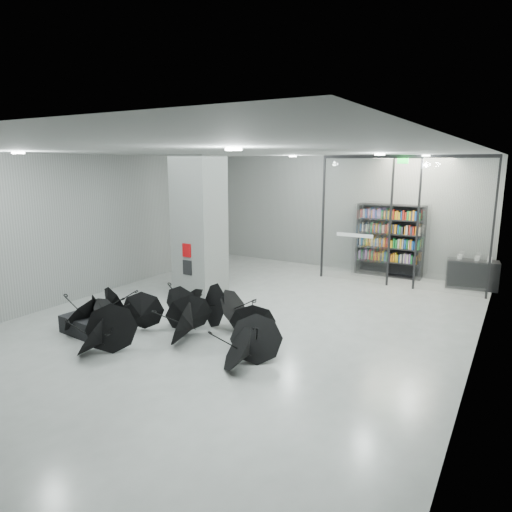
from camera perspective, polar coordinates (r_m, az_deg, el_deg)
The scene contains 10 objects.
room at distance 10.10m, azimuth -2.89°, elevation 6.36°, with size 14.00×14.02×4.01m.
column at distance 13.26m, azimuth -7.12°, elevation 3.91°, with size 1.20×1.20×4.00m, color slate.
fire_cabinet at distance 12.89m, azimuth -8.72°, elevation 0.71°, with size 0.28×0.04×0.38m, color #A50A07.
info_panel at distance 12.99m, azimuth -8.66°, elevation -1.46°, with size 0.30×0.03×0.42m, color black.
exit_sign at distance 14.04m, azimuth 18.02°, elevation 11.32°, with size 0.30×0.06×0.15m, color #0CE533.
glass_partition at distance 14.33m, azimuth 17.75°, elevation 4.76°, with size 5.06×0.08×4.00m.
bench at distance 10.90m, azimuth -20.73°, elevation -8.27°, with size 1.24×0.53×0.40m, color black.
bookshelf at distance 15.80m, azimuth 16.49°, elevation 1.88°, with size 2.20×0.44×2.42m, color black, non-canonical shape.
shop_counter at distance 15.28m, azimuth 25.55°, elevation -2.10°, with size 1.45×0.58×0.87m, color black.
umbrella_cluster at distance 10.21m, azimuth -10.53°, elevation -8.44°, with size 5.31×3.85×1.28m.
Camera 1 is at (5.55, -8.39, 3.80)m, focal length 31.75 mm.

